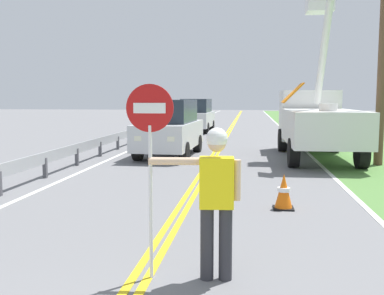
{
  "coord_description": "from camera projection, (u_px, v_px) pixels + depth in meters",
  "views": [
    {
      "loc": [
        1.28,
        -1.37,
        2.17
      ],
      "look_at": [
        0.17,
        7.33,
        1.2
      ],
      "focal_mm": 42.19,
      "sensor_mm": 36.0,
      "label": 1
    }
  ],
  "objects": [
    {
      "name": "centerline_yellow_right",
      "position": [
        224.0,
        143.0,
        21.46
      ],
      "size": [
        0.11,
        110.0,
        0.01
      ],
      "primitive_type": "cube",
      "color": "yellow",
      "rests_on": "ground"
    },
    {
      "name": "oncoming_suv_second",
      "position": [
        197.0,
        115.0,
        28.68
      ],
      "size": [
        2.04,
        4.66,
        2.1
      ],
      "color": "silver",
      "rests_on": "ground"
    },
    {
      "name": "oncoming_suv_nearest",
      "position": [
        170.0,
        128.0,
        16.82
      ],
      "size": [
        2.08,
        4.68,
        2.1
      ],
      "color": "silver",
      "rests_on": "ground"
    },
    {
      "name": "guardrail_left_shoulder",
      "position": [
        109.0,
        140.0,
        17.83
      ],
      "size": [
        0.1,
        32.0,
        0.71
      ],
      "color": "#9EA0A3",
      "rests_on": "ground"
    },
    {
      "name": "stop_sign_paddle",
      "position": [
        150.0,
        137.0,
        5.26
      ],
      "size": [
        0.56,
        0.04,
        2.33
      ],
      "color": "silver",
      "rests_on": "ground"
    },
    {
      "name": "centerline_yellow_left",
      "position": [
        220.0,
        143.0,
        21.48
      ],
      "size": [
        0.11,
        110.0,
        0.01
      ],
      "primitive_type": "cube",
      "color": "yellow",
      "rests_on": "ground"
    },
    {
      "name": "utility_bucket_truck",
      "position": [
        316.0,
        118.0,
        16.34
      ],
      "size": [
        2.67,
        6.83,
        5.94
      ],
      "color": "silver",
      "rests_on": "ground"
    },
    {
      "name": "traffic_cone_lead",
      "position": [
        284.0,
        192.0,
        8.81
      ],
      "size": [
        0.4,
        0.4,
        0.7
      ],
      "color": "orange",
      "rests_on": "ground"
    },
    {
      "name": "edge_line_left",
      "position": [
        148.0,
        143.0,
        21.92
      ],
      "size": [
        0.12,
        110.0,
        0.01
      ],
      "primitive_type": "cube",
      "color": "silver",
      "rests_on": "ground"
    },
    {
      "name": "edge_line_right",
      "position": [
        299.0,
        144.0,
        21.02
      ],
      "size": [
        0.12,
        110.0,
        0.01
      ],
      "primitive_type": "cube",
      "color": "silver",
      "rests_on": "ground"
    },
    {
      "name": "utility_pole_near",
      "position": [
        383.0,
        41.0,
        14.19
      ],
      "size": [
        1.8,
        0.28,
        7.56
      ],
      "color": "brown",
      "rests_on": "ground"
    },
    {
      "name": "flagger_worker",
      "position": [
        216.0,
        194.0,
        5.3
      ],
      "size": [
        1.09,
        0.27,
        1.83
      ],
      "color": "#2D2D33",
      "rests_on": "ground"
    }
  ]
}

